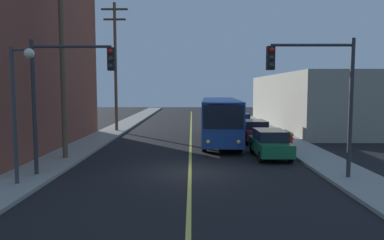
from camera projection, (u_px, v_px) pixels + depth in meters
ground_plane at (191, 172)px, 17.30m from camera, size 120.00×120.00×0.00m
sidewalk_left at (97, 140)px, 27.29m from camera, size 2.50×90.00×0.15m
sidewalk_right at (288, 141)px, 27.22m from camera, size 2.50×90.00×0.15m
lane_stripe_center at (192, 133)px, 32.24m from camera, size 0.16×60.00×0.01m
building_right_warehouse at (331, 101)px, 37.69m from camera, size 12.00×23.21×5.43m
city_bus at (222, 118)px, 26.87m from camera, size 3.08×12.24×3.20m
parked_car_green at (272, 143)px, 20.89m from camera, size 1.83×4.41×1.62m
parked_car_red at (256, 131)px, 27.04m from camera, size 1.84×4.41×1.62m
parked_car_silver at (242, 121)px, 34.60m from camera, size 1.91×4.44×1.62m
utility_pole_near at (64, 42)px, 19.65m from camera, size 2.40×0.28×11.70m
utility_pole_mid at (117, 61)px, 32.81m from camera, size 2.40×0.28×11.58m
traffic_signal_left_corner at (69, 82)px, 15.94m from camera, size 3.75×0.48×6.00m
traffic_signal_right_corner at (318, 82)px, 15.35m from camera, size 3.75×0.48×6.00m
street_lamp_left at (21, 95)px, 14.40m from camera, size 0.98×0.40×5.50m
fire_hydrant at (292, 139)px, 24.49m from camera, size 0.44×0.26×0.84m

